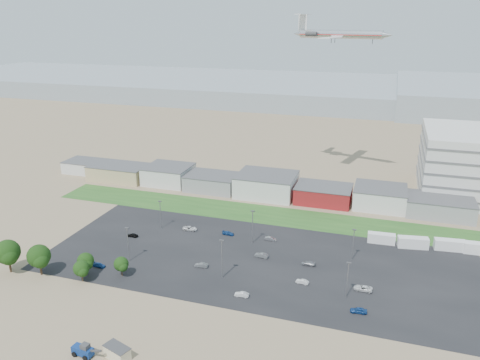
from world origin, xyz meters
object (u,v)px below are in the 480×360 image
at_px(parked_car_5, 132,235).
at_px(parked_car_1, 302,282).
at_px(portable_shed, 117,352).
at_px(parked_car_2, 359,310).
at_px(box_trailer_a, 381,238).
at_px(telehandler, 83,349).
at_px(airliner, 340,34).
at_px(parked_car_9, 190,228).
at_px(parked_car_10, 99,265).
at_px(parked_car_4, 201,265).
at_px(parked_car_11, 270,239).
at_px(parked_car_6, 228,233).
at_px(parked_car_13, 242,294).
at_px(parked_car_0, 363,288).
at_px(parked_car_7, 262,255).
at_px(parked_car_12, 308,263).
at_px(tree_far_left, 8,254).

bearing_deg(parked_car_5, parked_car_1, 77.42).
xyz_separation_m(portable_shed, parked_car_2, (44.65, 30.48, -0.74)).
height_order(box_trailer_a, parked_car_5, box_trailer_a).
xyz_separation_m(telehandler, box_trailer_a, (55.45, 70.69, 0.02)).
distance_m(portable_shed, parked_car_5, 55.94).
bearing_deg(box_trailer_a, telehandler, -131.05).
bearing_deg(box_trailer_a, airliner, 109.20).
distance_m(parked_car_1, parked_car_9, 45.33).
bearing_deg(parked_car_2, parked_car_10, -94.21).
distance_m(parked_car_4, parked_car_11, 25.64).
xyz_separation_m(parked_car_4, parked_car_11, (13.98, 21.49, -0.03)).
relative_size(parked_car_2, parked_car_9, 0.84).
xyz_separation_m(airliner, parked_car_6, (-23.63, -63.95, -58.25)).
bearing_deg(parked_car_1, parked_car_4, -82.11).
xyz_separation_m(parked_car_9, parked_car_10, (-14.26, -29.32, -0.10)).
distance_m(box_trailer_a, parked_car_13, 51.40).
distance_m(parked_car_0, parked_car_9, 58.64).
bearing_deg(parked_car_10, parked_car_1, -76.09).
relative_size(parked_car_2, parked_car_7, 0.97).
relative_size(parked_car_2, parked_car_5, 1.12).
relative_size(airliner, parked_car_9, 8.75).
height_order(portable_shed, parked_car_4, portable_shed).
distance_m(parked_car_1, parked_car_12, 9.79).
xyz_separation_m(tree_far_left, parked_car_0, (90.59, 19.65, -4.63)).
bearing_deg(parked_car_12, parked_car_0, 59.10).
xyz_separation_m(box_trailer_a, parked_car_4, (-46.32, -30.34, -0.91)).
bearing_deg(parked_car_9, parked_car_6, -91.68).
relative_size(tree_far_left, parked_car_11, 3.03).
relative_size(tree_far_left, parked_car_13, 2.99).
bearing_deg(parked_car_11, parked_car_9, 90.23).
relative_size(portable_shed, parked_car_9, 1.20).
height_order(parked_car_9, parked_car_13, parked_car_9).
xyz_separation_m(telehandler, parked_car_9, (-3.33, 61.18, -0.86)).
distance_m(telehandler, parked_car_5, 54.44).
bearing_deg(parked_car_9, telehandler, 178.95).
height_order(airliner, parked_car_2, airliner).
bearing_deg(airliner, parked_car_12, -72.34).
bearing_deg(parked_car_4, portable_shed, -10.78).
distance_m(tree_far_left, parked_car_6, 62.34).
bearing_deg(parked_car_1, parked_car_11, -139.38).
distance_m(parked_car_4, parked_car_6, 21.39).
xyz_separation_m(tree_far_left, parked_car_7, (61.90, 28.50, -4.61)).
bearing_deg(parked_car_0, parked_car_6, -113.80).
distance_m(parked_car_4, parked_car_9, 24.28).
height_order(parked_car_5, parked_car_13, parked_car_5).
distance_m(parked_car_0, parked_car_2, 9.97).
bearing_deg(parked_car_6, tree_far_left, 134.20).
bearing_deg(tree_far_left, telehandler, -29.98).
relative_size(parked_car_4, parked_car_9, 0.79).
relative_size(telehandler, parked_car_12, 1.83).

